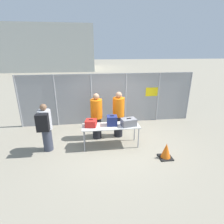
{
  "coord_description": "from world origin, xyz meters",
  "views": [
    {
      "loc": [
        -0.86,
        -5.61,
        3.22
      ],
      "look_at": [
        -0.05,
        0.42,
        1.05
      ],
      "focal_mm": 28.0,
      "sensor_mm": 36.0,
      "label": 1
    }
  ],
  "objects_px": {
    "security_worker_far": "(97,116)",
    "utility_trailer": "(131,100)",
    "traffic_cone": "(166,151)",
    "suitcase_red": "(91,123)",
    "suitcase_grey": "(129,122)",
    "inspection_table": "(111,127)",
    "suitcase_navy": "(112,121)",
    "security_worker_near": "(118,114)",
    "traveler_hooded": "(45,126)"
  },
  "relations": [
    {
      "from": "security_worker_far",
      "to": "utility_trailer",
      "type": "xyz_separation_m",
      "value": [
        2.22,
        3.74,
        -0.51
      ]
    },
    {
      "from": "security_worker_far",
      "to": "traffic_cone",
      "type": "xyz_separation_m",
      "value": [
        2.06,
        -1.64,
        -0.67
      ]
    },
    {
      "from": "security_worker_near",
      "to": "inspection_table",
      "type": "bearing_deg",
      "value": 78.2
    },
    {
      "from": "traveler_hooded",
      "to": "inspection_table",
      "type": "bearing_deg",
      "value": 10.87
    },
    {
      "from": "suitcase_red",
      "to": "traffic_cone",
      "type": "relative_size",
      "value": 0.83
    },
    {
      "from": "suitcase_red",
      "to": "suitcase_navy",
      "type": "relative_size",
      "value": 1.15
    },
    {
      "from": "suitcase_grey",
      "to": "utility_trailer",
      "type": "distance_m",
      "value": 4.65
    },
    {
      "from": "inspection_table",
      "to": "security_worker_near",
      "type": "distance_m",
      "value": 0.83
    },
    {
      "from": "suitcase_red",
      "to": "suitcase_grey",
      "type": "xyz_separation_m",
      "value": [
        1.28,
        -0.12,
        0.01
      ]
    },
    {
      "from": "suitcase_red",
      "to": "security_worker_near",
      "type": "distance_m",
      "value": 1.25
    },
    {
      "from": "inspection_table",
      "to": "utility_trailer",
      "type": "xyz_separation_m",
      "value": [
        1.77,
        4.4,
        -0.32
      ]
    },
    {
      "from": "security_worker_far",
      "to": "utility_trailer",
      "type": "distance_m",
      "value": 4.38
    },
    {
      "from": "inspection_table",
      "to": "suitcase_navy",
      "type": "relative_size",
      "value": 5.34
    },
    {
      "from": "traffic_cone",
      "to": "suitcase_red",
      "type": "bearing_deg",
      "value": 155.81
    },
    {
      "from": "suitcase_grey",
      "to": "security_worker_far",
      "type": "height_order",
      "value": "security_worker_far"
    },
    {
      "from": "inspection_table",
      "to": "traffic_cone",
      "type": "xyz_separation_m",
      "value": [
        1.61,
        -0.98,
        -0.48
      ]
    },
    {
      "from": "traveler_hooded",
      "to": "traffic_cone",
      "type": "bearing_deg",
      "value": -4.5
    },
    {
      "from": "suitcase_navy",
      "to": "traffic_cone",
      "type": "xyz_separation_m",
      "value": [
        1.57,
        -1.02,
        -0.71
      ]
    },
    {
      "from": "suitcase_red",
      "to": "security_worker_far",
      "type": "relative_size",
      "value": 0.24
    },
    {
      "from": "inspection_table",
      "to": "suitcase_navy",
      "type": "height_order",
      "value": "suitcase_navy"
    },
    {
      "from": "utility_trailer",
      "to": "traffic_cone",
      "type": "bearing_deg",
      "value": -91.69
    },
    {
      "from": "suitcase_red",
      "to": "suitcase_grey",
      "type": "bearing_deg",
      "value": -5.42
    },
    {
      "from": "security_worker_far",
      "to": "traffic_cone",
      "type": "height_order",
      "value": "security_worker_far"
    },
    {
      "from": "suitcase_red",
      "to": "utility_trailer",
      "type": "bearing_deg",
      "value": 60.69
    },
    {
      "from": "inspection_table",
      "to": "security_worker_near",
      "type": "bearing_deg",
      "value": 61.43
    },
    {
      "from": "suitcase_navy",
      "to": "security_worker_near",
      "type": "xyz_separation_m",
      "value": [
        0.34,
        0.66,
        -0.02
      ]
    },
    {
      "from": "suitcase_navy",
      "to": "security_worker_near",
      "type": "relative_size",
      "value": 0.21
    },
    {
      "from": "utility_trailer",
      "to": "suitcase_navy",
      "type": "bearing_deg",
      "value": -111.63
    },
    {
      "from": "suitcase_grey",
      "to": "traveler_hooded",
      "type": "distance_m",
      "value": 2.74
    },
    {
      "from": "security_worker_far",
      "to": "suitcase_navy",
      "type": "bearing_deg",
      "value": 150.42
    },
    {
      "from": "inspection_table",
      "to": "traveler_hooded",
      "type": "height_order",
      "value": "traveler_hooded"
    },
    {
      "from": "suitcase_grey",
      "to": "traffic_cone",
      "type": "height_order",
      "value": "suitcase_grey"
    },
    {
      "from": "inspection_table",
      "to": "security_worker_near",
      "type": "height_order",
      "value": "security_worker_near"
    },
    {
      "from": "suitcase_grey",
      "to": "traveler_hooded",
      "type": "xyz_separation_m",
      "value": [
        -2.74,
        0.02,
        0.0
      ]
    },
    {
      "from": "suitcase_red",
      "to": "traveler_hooded",
      "type": "height_order",
      "value": "traveler_hooded"
    },
    {
      "from": "traffic_cone",
      "to": "suitcase_navy",
      "type": "bearing_deg",
      "value": 146.88
    },
    {
      "from": "suitcase_grey",
      "to": "traffic_cone",
      "type": "bearing_deg",
      "value": -41.92
    },
    {
      "from": "security_worker_near",
      "to": "traffic_cone",
      "type": "relative_size",
      "value": 3.5
    },
    {
      "from": "suitcase_red",
      "to": "suitcase_navy",
      "type": "xyz_separation_m",
      "value": [
        0.72,
        -0.0,
        0.05
      ]
    },
    {
      "from": "security_worker_near",
      "to": "suitcase_grey",
      "type": "bearing_deg",
      "value": 122.53
    },
    {
      "from": "inspection_table",
      "to": "security_worker_near",
      "type": "xyz_separation_m",
      "value": [
        0.38,
        0.71,
        0.21
      ]
    },
    {
      "from": "traveler_hooded",
      "to": "suitcase_grey",
      "type": "bearing_deg",
      "value": 8.94
    },
    {
      "from": "suitcase_navy",
      "to": "traveler_hooded",
      "type": "xyz_separation_m",
      "value": [
        -2.18,
        -0.1,
        -0.04
      ]
    },
    {
      "from": "security_worker_near",
      "to": "security_worker_far",
      "type": "xyz_separation_m",
      "value": [
        -0.83,
        -0.05,
        -0.01
      ]
    },
    {
      "from": "utility_trailer",
      "to": "inspection_table",
      "type": "bearing_deg",
      "value": -111.95
    },
    {
      "from": "suitcase_red",
      "to": "utility_trailer",
      "type": "xyz_separation_m",
      "value": [
        2.44,
        4.35,
        -0.49
      ]
    },
    {
      "from": "suitcase_red",
      "to": "security_worker_far",
      "type": "xyz_separation_m",
      "value": [
        0.22,
        0.62,
        0.02
      ]
    },
    {
      "from": "suitcase_grey",
      "to": "security_worker_near",
      "type": "relative_size",
      "value": 0.3
    },
    {
      "from": "traveler_hooded",
      "to": "traffic_cone",
      "type": "distance_m",
      "value": 3.92
    },
    {
      "from": "inspection_table",
      "to": "security_worker_near",
      "type": "relative_size",
      "value": 1.1
    }
  ]
}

